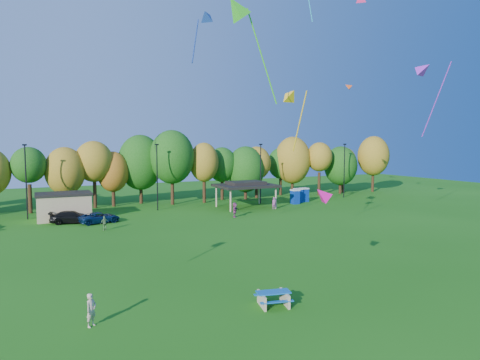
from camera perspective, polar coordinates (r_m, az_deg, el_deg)
name	(u,v)px	position (r m, az deg, el deg)	size (l,w,h in m)	color
ground	(321,324)	(23.38, 10.74, -18.40)	(160.00, 160.00, 0.00)	#19600F
tree_line	(127,166)	(63.93, -14.88, 1.84)	(93.57, 10.55, 11.15)	black
lamp_posts	(157,175)	(59.28, -10.99, 0.70)	(64.50, 0.25, 9.09)	black
utility_building	(64,206)	(55.82, -22.43, -3.22)	(6.30, 4.30, 3.25)	tan
pavilion	(246,185)	(60.80, 0.78, -0.69)	(8.20, 6.20, 3.77)	tan
porta_potties	(299,196)	(66.76, 7.89, -2.06)	(3.75, 2.55, 2.18)	navy
picnic_table	(273,297)	(25.25, 4.47, -15.35)	(2.21, 1.96, 0.83)	tan
kite_flyer	(91,310)	(23.70, -19.24, -16.05)	(0.62, 0.41, 1.70)	#CBA998
car_c	(100,218)	(52.07, -18.22, -4.78)	(2.10, 4.55, 1.27)	#0C254D
car_d	(72,217)	(52.98, -21.46, -4.63)	(1.99, 4.89, 1.42)	black
far_person_1	(105,223)	(47.60, -17.60, -5.50)	(0.90, 0.38, 1.54)	#587E4D
far_person_2	(274,203)	(59.88, 4.58, -3.09)	(0.61, 0.40, 1.68)	#A94F95
far_person_3	(235,210)	(53.23, -0.71, -4.01)	(1.71, 0.54, 1.84)	#973F74
kite_1	(322,195)	(25.81, 10.87, -1.93)	(1.58, 1.38, 1.32)	#D10B7A
kite_2	(237,9)	(31.86, -0.45, 21.87)	(4.53, 1.81, 7.59)	green
kite_9	(291,96)	(36.10, 6.83, 11.11)	(1.38, 3.28, 5.47)	yellow
kite_10	(348,86)	(56.56, 14.16, 12.01)	(1.43, 1.42, 1.16)	#BA4015
kite_11	(208,17)	(36.84, -4.30, 20.80)	(2.28, 2.42, 4.47)	navy
kite_13	(424,69)	(51.67, 23.35, 13.39)	(2.17, 4.89, 8.43)	purple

